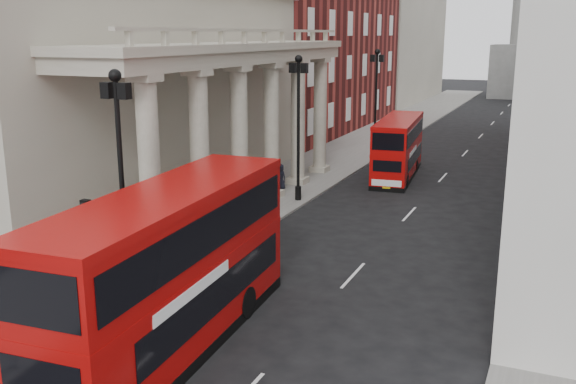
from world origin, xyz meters
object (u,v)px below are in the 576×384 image
object	(u,v)px
pedestrian_c	(280,177)
bus_far	(398,147)
traffic_light	(88,239)
bus_near	(171,267)
lamp_post_mid	(298,118)
lamp_post_north	(376,94)
pedestrian_b	(237,186)
lamp_post_south	(121,172)
pedestrian_a	(153,222)

from	to	relation	value
pedestrian_c	bus_far	bearing A→B (deg)	63.58
traffic_light	bus_near	distance (m)	3.24
lamp_post_mid	bus_far	world-z (taller)	lamp_post_mid
lamp_post_north	pedestrian_b	xyz separation A→B (m)	(-3.33, -17.34, -4.00)
lamp_post_south	traffic_light	world-z (taller)	lamp_post_south
pedestrian_b	pedestrian_c	world-z (taller)	pedestrian_c
lamp_post_south	pedestrian_b	bearing A→B (deg)	102.80
lamp_post_north	bus_near	world-z (taller)	lamp_post_north
traffic_light	pedestrian_a	size ratio (longest dim) A/B	2.56
pedestrian_c	lamp_post_south	bearing A→B (deg)	-71.77
pedestrian_a	pedestrian_c	world-z (taller)	pedestrian_a
bus_near	pedestrian_c	size ratio (longest dim) A/B	7.23
lamp_post_north	pedestrian_c	world-z (taller)	lamp_post_north
pedestrian_b	pedestrian_c	xyz separation A→B (m)	(1.36, 3.19, 0.03)
lamp_post_south	pedestrian_c	distance (m)	18.40
bus_far	pedestrian_c	xyz separation A→B (m)	(-5.63, -7.11, -1.17)
bus_near	pedestrian_c	xyz separation A→B (m)	(-5.27, 19.96, -1.70)
lamp_post_north	lamp_post_south	bearing A→B (deg)	-90.00
lamp_post_south	pedestrian_b	size ratio (longest dim) A/B	5.24
lamp_post_mid	pedestrian_a	world-z (taller)	lamp_post_mid
bus_far	pedestrian_a	size ratio (longest dim) A/B	5.67
pedestrian_a	pedestrian_c	distance (m)	11.48
lamp_post_south	lamp_post_north	bearing A→B (deg)	90.00
pedestrian_c	pedestrian_b	bearing A→B (deg)	-101.17
traffic_light	pedestrian_c	distance (m)	20.10
traffic_light	lamp_post_south	bearing A→B (deg)	92.84
lamp_post_south	lamp_post_mid	xyz separation A→B (m)	(0.00, 16.00, 0.00)
pedestrian_b	pedestrian_a	bearing A→B (deg)	92.43
lamp_post_mid	pedestrian_b	world-z (taller)	lamp_post_mid
lamp_post_north	bus_far	bearing A→B (deg)	-62.53
bus_far	pedestrian_b	world-z (taller)	bus_far
pedestrian_c	bus_near	bearing A→B (deg)	-63.26
bus_far	traffic_light	bearing A→B (deg)	-103.38
pedestrian_c	traffic_light	bearing A→B (deg)	-72.12
bus_near	pedestrian_b	bearing A→B (deg)	107.97
bus_far	pedestrian_a	distance (m)	19.84
lamp_post_north	bus_near	xyz separation A→B (m)	(3.30, -34.10, -2.27)
lamp_post_mid	lamp_post_north	bearing A→B (deg)	90.00
bus_near	pedestrian_c	bearing A→B (deg)	101.17
lamp_post_south	bus_near	xyz separation A→B (m)	(3.30, -2.10, -2.27)
pedestrian_a	lamp_post_mid	bearing A→B (deg)	78.53
bus_far	lamp_post_south	bearing A→B (deg)	-104.21
traffic_light	pedestrian_c	size ratio (longest dim) A/B	2.62
lamp_post_south	pedestrian_a	bearing A→B (deg)	118.06
pedestrian_a	pedestrian_b	xyz separation A→B (m)	(0.12, 8.19, -0.05)
lamp_post_south	lamp_post_mid	distance (m)	16.00
lamp_post_south	bus_near	size ratio (longest dim) A/B	0.70
lamp_post_mid	bus_near	bearing A→B (deg)	-79.66
bus_far	pedestrian_c	world-z (taller)	bus_far
pedestrian_a	traffic_light	bearing A→B (deg)	-58.86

